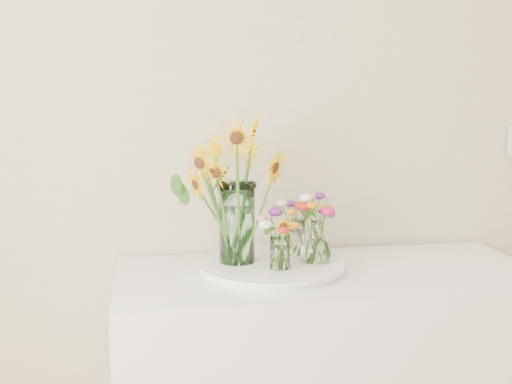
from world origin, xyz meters
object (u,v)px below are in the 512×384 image
tray (271,267)px  small_vase_b (317,242)px  small_vase_a (280,253)px  small_vase_c (295,238)px  mason_jar (237,222)px

tray → small_vase_b: size_ratio=3.20×
small_vase_a → small_vase_c: small_vase_c is taller
tray → small_vase_a: bearing=-80.4°
mason_jar → small_vase_c: bearing=18.3°
small_vase_a → small_vase_c: bearing=63.0°
tray → small_vase_b: (0.15, -0.03, 0.09)m
small_vase_b → small_vase_c: 0.13m
small_vase_c → small_vase_a: bearing=-117.0°
mason_jar → small_vase_a: (0.12, -0.11, -0.08)m
tray → small_vase_c: size_ratio=3.74×
tray → small_vase_b: bearing=-10.6°
mason_jar → small_vase_b: mason_jar is taller
tray → mason_jar: (-0.11, 0.03, 0.15)m
mason_jar → small_vase_b: (0.26, -0.05, -0.07)m
small_vase_b → small_vase_c: size_ratio=1.17×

